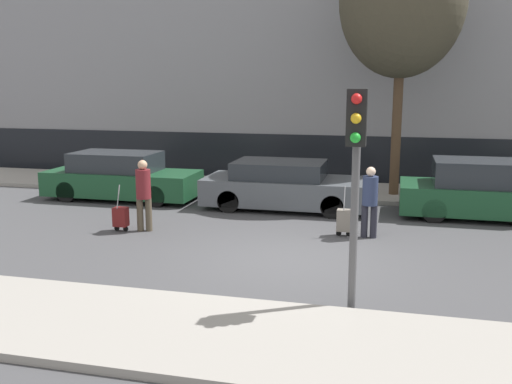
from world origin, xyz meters
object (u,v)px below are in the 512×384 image
parked_car_0 (121,177)px  bare_tree_near_crossing (402,1)px  parked_car_2 (487,191)px  pedestrian_left (144,191)px  parked_car_1 (284,186)px  trolley_left (121,217)px  traffic_light (356,155)px  trolley_right (344,220)px  pedestrian_right (370,198)px

parked_car_0 → bare_tree_near_crossing: size_ratio=0.58×
parked_car_2 → pedestrian_left: bearing=-157.3°
parked_car_1 → trolley_left: bearing=-134.1°
parked_car_0 → traffic_light: 10.20m
parked_car_2 → trolley_right: parked_car_2 is taller
parked_car_0 → bare_tree_near_crossing: bearing=15.0°
bare_tree_near_crossing → trolley_right: bearing=-102.6°
traffic_light → parked_car_0: bearing=136.5°
pedestrian_left → trolley_left: size_ratio=1.51×
pedestrian_right → trolley_right: size_ratio=1.39×
pedestrian_left → traffic_light: bearing=-51.4°
pedestrian_left → pedestrian_right: pedestrian_left is taller
pedestrian_left → trolley_left: (-0.53, -0.15, -0.61)m
parked_car_2 → trolley_left: (-8.44, -3.46, -0.35)m
trolley_left → trolley_right: trolley_right is taller
pedestrian_left → trolley_left: 0.82m
pedestrian_right → bare_tree_near_crossing: 6.70m
parked_car_2 → pedestrian_left: (-7.91, -3.32, 0.26)m
pedestrian_left → trolley_right: pedestrian_left is taller
pedestrian_left → bare_tree_near_crossing: bearing=28.3°
pedestrian_left → bare_tree_near_crossing: (5.60, 5.35, 4.72)m
parked_car_0 → parked_car_1: size_ratio=1.01×
pedestrian_right → traffic_light: bearing=-91.4°
pedestrian_left → pedestrian_right: 5.15m
trolley_left → pedestrian_right: bearing=8.3°
trolley_left → trolley_right: size_ratio=0.96×
parked_car_2 → bare_tree_near_crossing: (-2.31, 2.04, 4.98)m
trolley_right → traffic_light: bearing=-83.4°
parked_car_0 → parked_car_2: (10.15, 0.06, 0.03)m
pedestrian_right → parked_car_0: bearing=159.9°
parked_car_1 → pedestrian_right: size_ratio=2.78×
parked_car_1 → trolley_left: parked_car_1 is taller
parked_car_1 → pedestrian_right: pedestrian_right is taller
parked_car_0 → trolley_left: parked_car_0 is taller
parked_car_0 → trolley_right: 7.28m
traffic_light → bare_tree_near_crossing: (0.54, 9.02, 3.28)m
parked_car_2 → pedestrian_right: bearing=-136.7°
parked_car_1 → pedestrian_left: bearing=-130.3°
parked_car_1 → pedestrian_left: size_ratio=2.66×
parked_car_1 → trolley_right: 3.13m
pedestrian_left → traffic_light: 6.41m
parked_car_1 → traffic_light: traffic_light is taller
trolley_left → traffic_light: (5.58, -3.52, 2.05)m
parked_car_1 → traffic_light: 7.45m
parked_car_2 → bare_tree_near_crossing: 5.85m
parked_car_1 → traffic_light: (2.37, -6.84, 1.76)m
pedestrian_left → traffic_light: traffic_light is taller
parked_car_2 → trolley_right: size_ratio=3.82×
parked_car_1 → parked_car_2: bearing=1.6°
parked_car_1 → bare_tree_near_crossing: (2.91, 2.18, 5.04)m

